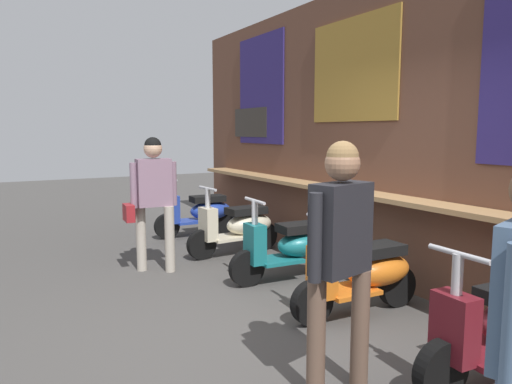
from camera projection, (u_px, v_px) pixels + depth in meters
name	position (u px, v px, depth m)	size (l,w,h in m)	color
ground_plane	(268.00, 340.00, 3.94)	(29.48, 29.48, 0.00)	#474442
market_stall_facade	(444.00, 132.00, 4.71)	(10.53, 0.61, 3.39)	brown
scooter_blue	(201.00, 212.00, 7.85)	(0.46, 1.40, 0.97)	#233D9E
scooter_cream	(239.00, 226.00, 6.67)	(0.48, 1.40, 0.97)	beige
scooter_teal	(292.00, 246.00, 5.51)	(0.48, 1.40, 0.97)	#197075
scooter_orange	(364.00, 273.00, 4.47)	(0.46, 1.40, 0.97)	orange
scooter_maroon	(504.00, 326.00, 3.26)	(0.47, 1.40, 0.97)	maroon
shopper_with_handbag	(153.00, 191.00, 5.75)	(0.34, 0.65, 1.64)	#ADA393
shopper_passing	(341.00, 242.00, 3.02)	(0.29, 0.55, 1.65)	brown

